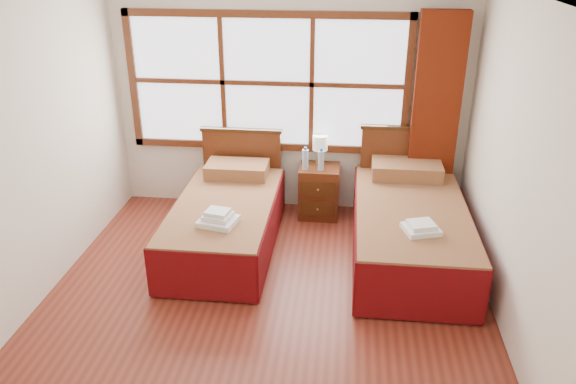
# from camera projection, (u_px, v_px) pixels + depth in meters

# --- Properties ---
(floor) EXTENTS (4.50, 4.50, 0.00)m
(floor) POSITION_uv_depth(u_px,v_px,m) (261.00, 317.00, 4.84)
(floor) COLOR maroon
(floor) RESTS_ON ground
(ceiling) EXTENTS (4.50, 4.50, 0.00)m
(ceiling) POSITION_uv_depth(u_px,v_px,m) (254.00, 0.00, 3.76)
(ceiling) COLOR white
(ceiling) RESTS_ON wall_back
(wall_back) EXTENTS (4.00, 0.00, 4.00)m
(wall_back) POSITION_uv_depth(u_px,v_px,m) (290.00, 100.00, 6.33)
(wall_back) COLOR silver
(wall_back) RESTS_ON floor
(wall_left) EXTENTS (0.00, 4.50, 4.50)m
(wall_left) POSITION_uv_depth(u_px,v_px,m) (12.00, 167.00, 4.50)
(wall_left) COLOR silver
(wall_left) RESTS_ON floor
(wall_right) EXTENTS (0.00, 4.50, 4.50)m
(wall_right) POSITION_uv_depth(u_px,v_px,m) (528.00, 190.00, 4.10)
(wall_right) COLOR silver
(wall_right) RESTS_ON floor
(window) EXTENTS (3.16, 0.06, 1.56)m
(window) POSITION_uv_depth(u_px,v_px,m) (267.00, 83.00, 6.24)
(window) COLOR white
(window) RESTS_ON wall_back
(curtain) EXTENTS (0.50, 0.16, 2.30)m
(curtain) POSITION_uv_depth(u_px,v_px,m) (434.00, 120.00, 6.10)
(curtain) COLOR #651C0A
(curtain) RESTS_ON wall_back
(bed_left) EXTENTS (1.01, 2.03, 0.98)m
(bed_left) POSITION_uv_depth(u_px,v_px,m) (226.00, 219.00, 5.85)
(bed_left) COLOR #3C210C
(bed_left) RESTS_ON floor
(bed_right) EXTENTS (1.10, 2.14, 1.07)m
(bed_right) POSITION_uv_depth(u_px,v_px,m) (409.00, 226.00, 5.65)
(bed_right) COLOR #3C210C
(bed_right) RESTS_ON floor
(nightstand) EXTENTS (0.45, 0.45, 0.60)m
(nightstand) POSITION_uv_depth(u_px,v_px,m) (319.00, 191.00, 6.48)
(nightstand) COLOR #562712
(nightstand) RESTS_ON floor
(towels_left) EXTENTS (0.39, 0.36, 0.14)m
(towels_left) POSITION_uv_depth(u_px,v_px,m) (218.00, 218.00, 5.25)
(towels_left) COLOR white
(towels_left) RESTS_ON bed_left
(towels_right) EXTENTS (0.37, 0.34, 0.09)m
(towels_right) POSITION_uv_depth(u_px,v_px,m) (421.00, 228.00, 5.02)
(towels_right) COLOR white
(towels_right) RESTS_ON bed_right
(lamp) EXTENTS (0.17, 0.17, 0.33)m
(lamp) POSITION_uv_depth(u_px,v_px,m) (320.00, 144.00, 6.37)
(lamp) COLOR gold
(lamp) RESTS_ON nightstand
(bottle_near) EXTENTS (0.07, 0.07, 0.26)m
(bottle_near) POSITION_uv_depth(u_px,v_px,m) (305.00, 159.00, 6.25)
(bottle_near) COLOR #A4BDD3
(bottle_near) RESTS_ON nightstand
(bottle_far) EXTENTS (0.07, 0.07, 0.25)m
(bottle_far) POSITION_uv_depth(u_px,v_px,m) (321.00, 160.00, 6.23)
(bottle_far) COLOR #A4BDD3
(bottle_far) RESTS_ON nightstand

